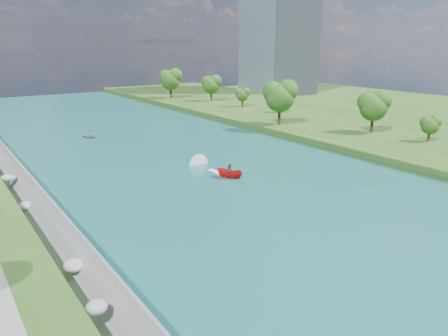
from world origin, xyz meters
TOP-DOWN VIEW (x-y plane):
  - ground at (0.00, 0.00)m, footprint 260.00×260.00m
  - river_water at (0.00, 20.00)m, footprint 55.00×240.00m
  - berm_east at (49.50, 20.00)m, footprint 44.00×240.00m
  - riprap_bank at (-25.86, 19.45)m, footprint 3.61×236.00m
  - office_tower at (82.50, 95.00)m, footprint 22.00×22.00m
  - trees_east at (37.98, 34.11)m, footprint 17.54×138.69m
  - motorboat at (2.22, 14.68)m, footprint 3.60×18.90m
  - raft at (-6.05, 53.31)m, footprint 3.54×3.93m

SIDE VIEW (x-z plane):
  - ground at x=0.00m, z-range 0.00..0.00m
  - river_water at x=0.00m, z-range 0.00..0.10m
  - raft at x=-6.05m, z-range -0.35..1.32m
  - berm_east at x=49.50m, z-range 0.00..1.50m
  - motorboat at x=2.22m, z-range -0.23..1.76m
  - riprap_bank at x=-25.86m, z-range -0.32..3.95m
  - trees_east at x=37.98m, z-range 0.68..12.50m
  - office_tower at x=82.50m, z-range 0.00..60.00m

